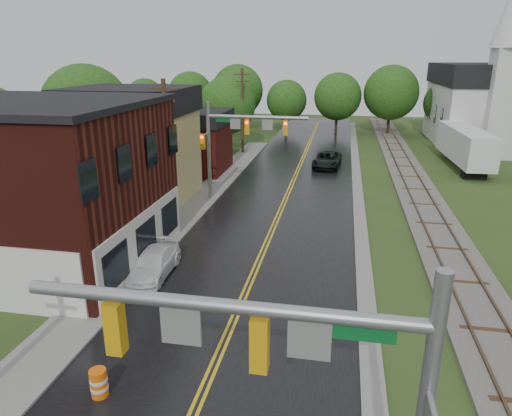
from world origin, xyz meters
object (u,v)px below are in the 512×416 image
(church, at_px, (485,96))
(suv_dark, at_px, (327,160))
(traffic_signal_near, at_px, (301,375))
(tree_left_c, at_px, (167,115))
(utility_pole_b, at_px, (167,149))
(utility_pole_c, at_px, (242,110))
(brick_building, at_px, (12,183))
(construction_barrel, at_px, (99,383))
(traffic_signal_far, at_px, (237,134))
(tree_left_b, at_px, (88,111))
(pickup_white, at_px, (153,264))
(semi_trailer, at_px, (465,145))
(tree_left_e, at_px, (228,107))

(church, xyz_separation_m, suv_dark, (-17.37, -14.77, -5.10))
(traffic_signal_near, bearing_deg, tree_left_c, 114.56)
(utility_pole_b, height_order, utility_pole_c, same)
(brick_building, relative_size, suv_dark, 2.72)
(construction_barrel, bearing_deg, traffic_signal_far, 90.81)
(traffic_signal_far, bearing_deg, traffic_signal_near, -74.48)
(tree_left_b, bearing_deg, tree_left_c, 63.44)
(utility_pole_b, bearing_deg, church, 49.82)
(traffic_signal_near, xyz_separation_m, tree_left_b, (-21.32, 29.90, 0.75))
(pickup_white, xyz_separation_m, semi_trailer, (20.29, 27.09, 1.60))
(traffic_signal_far, bearing_deg, semi_trailer, 37.17)
(church, distance_m, semi_trailer, 13.65)
(brick_building, bearing_deg, traffic_signal_far, 53.08)
(traffic_signal_far, height_order, pickup_white, traffic_signal_far)
(brick_building, xyz_separation_m, pickup_white, (7.68, -0.72, -3.52))
(suv_dark, xyz_separation_m, semi_trailer, (12.86, 2.41, 1.49))
(brick_building, height_order, suv_dark, brick_building)
(utility_pole_c, xyz_separation_m, tree_left_b, (-11.05, -12.10, 1.00))
(utility_pole_b, xyz_separation_m, pickup_white, (2.00, -7.72, -4.09))
(utility_pole_c, bearing_deg, tree_left_b, -132.39)
(church, distance_m, tree_left_b, 43.70)
(tree_left_c, bearing_deg, construction_barrel, -72.50)
(traffic_signal_near, relative_size, utility_pole_c, 0.82)
(utility_pole_b, xyz_separation_m, utility_pole_c, (0.00, 22.00, 0.00))
(traffic_signal_near, xyz_separation_m, utility_pole_b, (-10.27, 20.00, -0.25))
(suv_dark, relative_size, semi_trailer, 0.45)
(traffic_signal_near, bearing_deg, semi_trailer, 73.03)
(brick_building, xyz_separation_m, tree_left_b, (-5.36, 16.90, 1.57))
(utility_pole_c, distance_m, suv_dark, 11.41)
(brick_building, bearing_deg, tree_left_e, 83.29)
(utility_pole_b, height_order, semi_trailer, utility_pole_b)
(traffic_signal_near, height_order, tree_left_c, tree_left_c)
(traffic_signal_near, distance_m, utility_pole_b, 22.49)
(utility_pole_c, bearing_deg, brick_building, -101.09)
(church, height_order, suv_dark, church)
(utility_pole_b, distance_m, suv_dark, 19.81)
(tree_left_b, bearing_deg, utility_pole_c, 47.61)
(construction_barrel, bearing_deg, tree_left_e, 98.10)
(tree_left_e, distance_m, suv_dark, 14.02)
(traffic_signal_near, xyz_separation_m, construction_barrel, (-6.64, 4.04, -4.49))
(traffic_signal_near, height_order, tree_left_b, tree_left_b)
(tree_left_b, bearing_deg, church, 29.99)
(tree_left_c, distance_m, semi_trailer, 29.46)
(brick_building, height_order, utility_pole_b, utility_pole_b)
(traffic_signal_far, xyz_separation_m, utility_pole_b, (-3.33, -5.00, -0.25))
(traffic_signal_far, xyz_separation_m, tree_left_b, (-14.38, 4.90, 0.74))
(tree_left_c, bearing_deg, pickup_white, -70.55)
(church, distance_m, tree_left_e, 29.91)
(tree_left_e, bearing_deg, semi_trailer, -10.54)
(utility_pole_c, height_order, construction_barrel, utility_pole_c)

